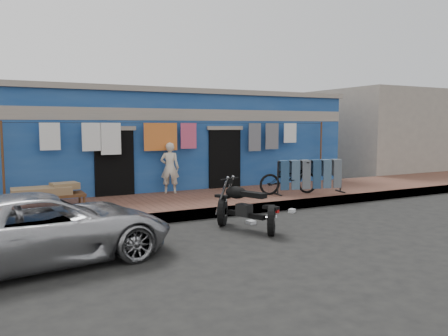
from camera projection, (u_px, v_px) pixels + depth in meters
ground at (266, 229)px, 9.44m from camera, size 80.00×80.00×0.00m
sidewalk at (207, 202)px, 12.08m from camera, size 28.00×3.00×0.25m
curb at (232, 211)px, 10.79m from camera, size 28.00×0.10×0.25m
building at (160, 141)px, 15.45m from camera, size 12.20×5.20×3.36m
neighbor_right at (383, 132)px, 20.46m from camera, size 6.00×5.00×3.80m
clothesline at (183, 140)px, 12.92m from camera, size 10.06×0.06×2.10m
car at (44, 227)px, 7.04m from camera, size 4.47×2.54×1.19m
seated_person at (170, 168)px, 12.69m from camera, size 0.64×0.55×1.49m
bicycle at (289, 174)px, 12.57m from camera, size 1.87×0.96×1.15m
motorcycle at (246, 205)px, 9.26m from camera, size 1.73×2.07×1.08m
charpoy at (50, 197)px, 10.44m from camera, size 1.70×0.85×0.56m
jeans_rack at (310, 176)px, 12.69m from camera, size 2.28×1.25×1.02m
litter_a at (272, 217)px, 10.46m from camera, size 0.19×0.15×0.08m
litter_b at (292, 211)px, 11.20m from camera, size 0.22×0.21×0.09m
litter_c at (251, 222)px, 9.90m from camera, size 0.17×0.21×0.08m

